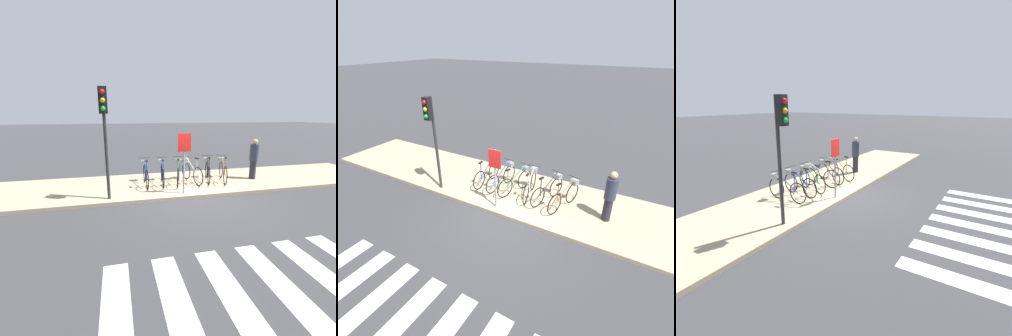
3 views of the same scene
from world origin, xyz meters
The scene contains 11 objects.
ground_plane centered at (0.00, 0.00, 0.00)m, with size 120.00×120.00×0.00m, color #38383A.
sidewalk centered at (0.00, 1.58, 0.06)m, with size 17.71×3.17×0.12m.
parked_bicycle_0 centered at (-1.54, 1.57, 0.58)m, with size 0.46×1.72×1.05m.
parked_bicycle_1 centered at (-0.88, 1.57, 0.58)m, with size 0.46×1.71×1.05m.
parked_bicycle_2 centered at (-0.25, 1.52, 0.58)m, with size 0.65×1.65×1.05m.
parked_bicycle_3 centered at (0.28, 1.56, 0.58)m, with size 0.48×1.70×1.05m.
parked_bicycle_4 centered at (0.99, 1.54, 0.58)m, with size 0.64×1.65×1.05m.
parked_bicycle_5 centered at (1.61, 1.44, 0.58)m, with size 0.63×1.66×1.05m.
pedestrian centered at (2.95, 1.39, 1.00)m, with size 0.34×0.34×1.67m.
traffic_light centered at (-2.88, 0.24, 2.58)m, with size 0.24×0.40×3.42m.
sign_post centered at (-0.40, 0.29, 1.52)m, with size 0.44×0.07×2.05m.
Camera 1 is at (-2.56, -6.72, 2.80)m, focal length 24.00 mm.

